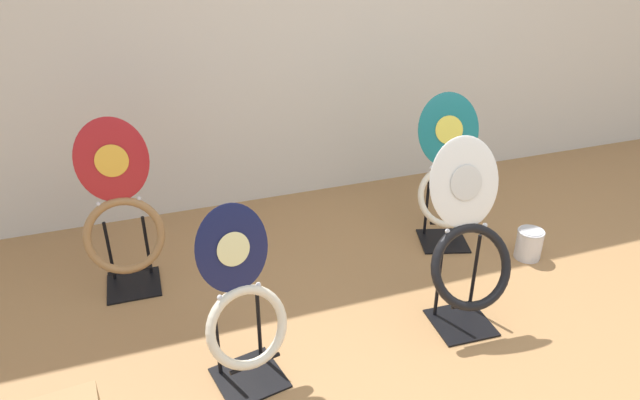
% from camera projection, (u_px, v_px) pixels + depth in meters
% --- Properties ---
extents(wall_back, '(8.00, 0.07, 2.60)m').
position_uv_depth(wall_back, '(346.00, 0.00, 3.63)').
color(wall_back, silver).
rests_on(wall_back, ground_plane).
extents(toilet_seat_display_crimson_swirl, '(0.41, 0.29, 0.94)m').
position_uv_depth(toilet_seat_display_crimson_swirl, '(122.00, 217.00, 2.92)').
color(toilet_seat_display_crimson_swirl, black).
rests_on(toilet_seat_display_crimson_swirl, ground_plane).
extents(toilet_seat_display_teal_sax, '(0.46, 0.46, 0.89)m').
position_uv_depth(toilet_seat_display_teal_sax, '(448.00, 175.00, 3.35)').
color(toilet_seat_display_teal_sax, black).
rests_on(toilet_seat_display_teal_sax, ground_plane).
extents(toilet_seat_display_navy_moon, '(0.38, 0.33, 0.82)m').
position_uv_depth(toilet_seat_display_navy_moon, '(244.00, 313.00, 2.34)').
color(toilet_seat_display_navy_moon, black).
rests_on(toilet_seat_display_navy_moon, ground_plane).
extents(toilet_seat_display_white_plain, '(0.42, 0.36, 0.93)m').
position_uv_depth(toilet_seat_display_white_plain, '(468.00, 245.00, 2.65)').
color(toilet_seat_display_white_plain, black).
rests_on(toilet_seat_display_white_plain, ground_plane).
extents(paint_can, '(0.15, 0.15, 0.18)m').
position_uv_depth(paint_can, '(529.00, 243.00, 3.31)').
color(paint_can, silver).
rests_on(paint_can, ground_plane).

